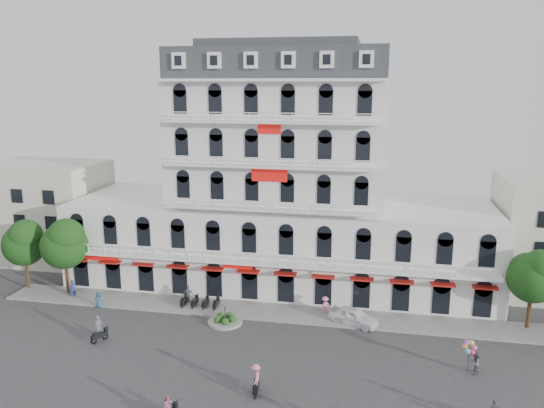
{
  "coord_description": "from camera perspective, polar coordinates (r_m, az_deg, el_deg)",
  "views": [
    {
      "loc": [
        9.81,
        -37.44,
        21.71
      ],
      "look_at": [
        0.63,
        10.0,
        10.53
      ],
      "focal_mm": 35.0,
      "sensor_mm": 36.0,
      "label": 1
    }
  ],
  "objects": [
    {
      "name": "parked_scooter_row",
      "position": [
        53.58,
        -7.73,
        -11.0
      ],
      "size": [
        4.4,
        1.8,
        1.1
      ],
      "primitive_type": null,
      "color": "black",
      "rests_on": "ground"
    },
    {
      "name": "sidewalk",
      "position": [
        52.16,
        -0.9,
        -11.47
      ],
      "size": [
        53.0,
        4.0,
        0.16
      ],
      "primitive_type": "cube",
      "color": "gray",
      "rests_on": "ground"
    },
    {
      "name": "main_building",
      "position": [
        57.51,
        0.9,
        1.24
      ],
      "size": [
        45.0,
        15.0,
        25.8
      ],
      "color": "silver",
      "rests_on": "ground"
    },
    {
      "name": "tree_east_inner",
      "position": [
        52.19,
        26.34,
        -6.8
      ],
      "size": [
        4.4,
        4.37,
        7.57
      ],
      "color": "#382314",
      "rests_on": "ground"
    },
    {
      "name": "balloon_vendor",
      "position": [
        44.55,
        20.82,
        -15.22
      ],
      "size": [
        1.48,
        1.39,
        2.45
      ],
      "color": "#55565D",
      "rests_on": "ground"
    },
    {
      "name": "pedestrian_mid",
      "position": [
        54.27,
        -9.02,
        -9.63
      ],
      "size": [
        1.18,
        0.67,
        1.9
      ],
      "primitive_type": "imported",
      "rotation": [
        0.0,
        0.0,
        3.33
      ],
      "color": "slate",
      "rests_on": "ground"
    },
    {
      "name": "rider_west",
      "position": [
        48.68,
        -18.12,
        -12.71
      ],
      "size": [
        1.04,
        1.54,
        2.36
      ],
      "rotation": [
        0.0,
        0.0,
        1.06
      ],
      "color": "black",
      "rests_on": "ground"
    },
    {
      "name": "pedestrian_far",
      "position": [
        58.79,
        -20.63,
        -8.54
      ],
      "size": [
        0.77,
        0.82,
        1.88
      ],
      "primitive_type": "imported",
      "rotation": [
        0.0,
        0.0,
        0.91
      ],
      "color": "navy",
      "rests_on": "ground"
    },
    {
      "name": "parked_car",
      "position": [
        50.03,
        8.79,
        -11.85
      ],
      "size": [
        4.97,
        3.46,
        1.57
      ],
      "primitive_type": "imported",
      "rotation": [
        0.0,
        0.0,
        1.18
      ],
      "color": "white",
      "rests_on": "ground"
    },
    {
      "name": "pedestrian_left",
      "position": [
        55.54,
        -18.15,
        -9.76
      ],
      "size": [
        0.89,
        0.69,
        1.62
      ],
      "primitive_type": "imported",
      "rotation": [
        0.0,
        0.0,
        0.24
      ],
      "color": "#265774",
      "rests_on": "ground"
    },
    {
      "name": "traffic_island",
      "position": [
        50.12,
        -5.06,
        -12.37
      ],
      "size": [
        3.2,
        3.2,
        1.6
      ],
      "color": "gray",
      "rests_on": "ground"
    },
    {
      "name": "tree_west_inner",
      "position": [
        58.35,
        -21.44,
        -3.84
      ],
      "size": [
        4.76,
        4.76,
        8.25
      ],
      "color": "#382314",
      "rests_on": "ground"
    },
    {
      "name": "ground",
      "position": [
        44.38,
        -3.38,
        -16.28
      ],
      "size": [
        120.0,
        120.0,
        0.0
      ],
      "primitive_type": "plane",
      "color": "#38383A",
      "rests_on": "ground"
    },
    {
      "name": "flank_building_west",
      "position": [
        71.63,
        -23.16,
        -0.71
      ],
      "size": [
        14.0,
        10.0,
        12.0
      ],
      "primitive_type": "cube",
      "color": "beige",
      "rests_on": "ground"
    },
    {
      "name": "rider_southwest",
      "position": [
        37.55,
        -11.08,
        -20.72
      ],
      "size": [
        0.84,
        1.64,
        1.99
      ],
      "rotation": [
        0.0,
        0.0,
        1.23
      ],
      "color": "black",
      "rests_on": "ground"
    },
    {
      "name": "tree_west_outer",
      "position": [
        61.6,
        -25.11,
        -3.64
      ],
      "size": [
        4.5,
        4.48,
        7.76
      ],
      "color": "#382314",
      "rests_on": "ground"
    },
    {
      "name": "rider_center",
      "position": [
        39.47,
        -1.74,
        -18.22
      ],
      "size": [
        0.81,
        1.7,
        2.32
      ],
      "rotation": [
        0.0,
        0.0,
        4.82
      ],
      "color": "black",
      "rests_on": "ground"
    },
    {
      "name": "pedestrian_right",
      "position": [
        51.49,
        5.73,
        -10.84
      ],
      "size": [
        1.38,
        1.26,
        1.86
      ],
      "primitive_type": "imported",
      "rotation": [
        0.0,
        0.0,
        3.76
      ],
      "color": "pink",
      "rests_on": "ground"
    }
  ]
}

